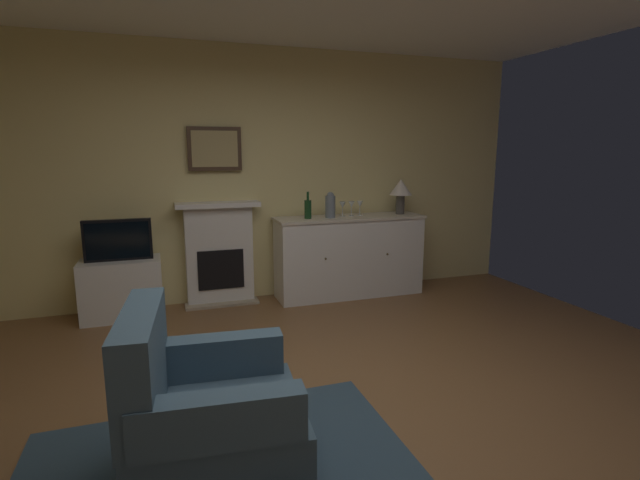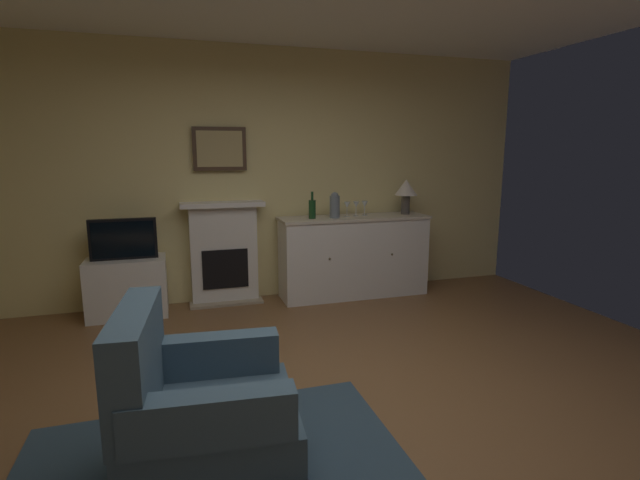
% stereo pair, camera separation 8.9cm
% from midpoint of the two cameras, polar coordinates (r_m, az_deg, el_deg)
% --- Properties ---
extents(ground_plane, '(6.28, 5.45, 0.10)m').
position_cam_midpoint_polar(ground_plane, '(3.14, 2.10, -21.62)').
color(ground_plane, brown).
rests_on(ground_plane, ground).
extents(wall_rear, '(6.28, 0.06, 2.72)m').
position_cam_midpoint_polar(wall_rear, '(5.26, -8.34, 7.66)').
color(wall_rear, '#EAD68C').
rests_on(wall_rear, ground_plane).
extents(fireplace_unit, '(0.87, 0.30, 1.10)m').
position_cam_midpoint_polar(fireplace_unit, '(5.18, -12.51, -1.58)').
color(fireplace_unit, white).
rests_on(fireplace_unit, ground_plane).
extents(framed_picture, '(0.55, 0.04, 0.45)m').
position_cam_midpoint_polar(framed_picture, '(5.12, -13.07, 10.66)').
color(framed_picture, '#473323').
extents(sideboard_cabinet, '(1.69, 0.49, 0.91)m').
position_cam_midpoint_polar(sideboard_cabinet, '(5.37, 3.06, -1.92)').
color(sideboard_cabinet, white).
rests_on(sideboard_cabinet, ground_plane).
extents(table_lamp, '(0.26, 0.26, 0.40)m').
position_cam_midpoint_polar(table_lamp, '(5.52, 9.24, 6.00)').
color(table_lamp, '#4C4742').
rests_on(table_lamp, sideboard_cabinet).
extents(wine_bottle, '(0.08, 0.08, 0.29)m').
position_cam_midpoint_polar(wine_bottle, '(5.09, -1.97, 3.79)').
color(wine_bottle, '#193F1E').
rests_on(wine_bottle, sideboard_cabinet).
extents(wine_glass_left, '(0.07, 0.07, 0.16)m').
position_cam_midpoint_polar(wine_glass_left, '(5.25, 2.24, 4.17)').
color(wine_glass_left, silver).
rests_on(wine_glass_left, sideboard_cabinet).
extents(wine_glass_center, '(0.07, 0.07, 0.16)m').
position_cam_midpoint_polar(wine_glass_center, '(5.30, 3.32, 4.21)').
color(wine_glass_center, silver).
rests_on(wine_glass_center, sideboard_cabinet).
extents(wine_glass_right, '(0.07, 0.07, 0.16)m').
position_cam_midpoint_polar(wine_glass_right, '(5.36, 4.35, 4.27)').
color(wine_glass_right, silver).
rests_on(wine_glass_right, sideboard_cabinet).
extents(vase_decorative, '(0.11, 0.11, 0.28)m').
position_cam_midpoint_polar(vase_decorative, '(5.14, 0.75, 4.23)').
color(vase_decorative, slate).
rests_on(vase_decorative, sideboard_cabinet).
extents(tv_cabinet, '(0.75, 0.42, 0.59)m').
position_cam_midpoint_polar(tv_cabinet, '(5.08, -23.23, -5.43)').
color(tv_cabinet, white).
rests_on(tv_cabinet, ground_plane).
extents(tv_set, '(0.62, 0.07, 0.40)m').
position_cam_midpoint_polar(tv_set, '(4.95, -23.66, -0.01)').
color(tv_set, black).
rests_on(tv_set, tv_cabinet).
extents(armchair, '(0.87, 0.84, 0.92)m').
position_cam_midpoint_polar(armchair, '(2.49, -14.81, -19.64)').
color(armchair, '#3F596B').
rests_on(armchair, ground_plane).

